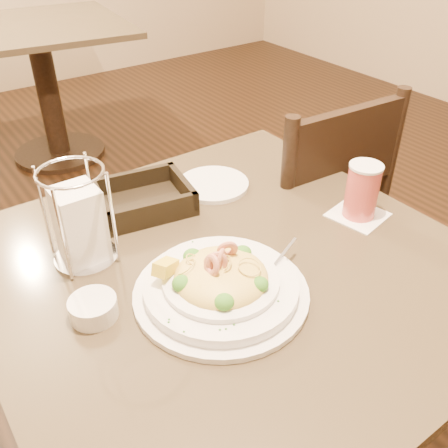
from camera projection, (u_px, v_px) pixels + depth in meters
main_table at (229, 347)px, 1.10m from camera, size 0.90×0.90×0.75m
background_table at (43, 70)px, 2.72m from camera, size 1.01×1.01×0.75m
dining_chair_near at (302, 224)px, 1.52m from camera, size 0.45×0.45×0.93m
pasta_bowl at (221, 283)px, 0.87m from camera, size 0.34×0.31×0.10m
drink_glass at (362, 191)px, 1.07m from camera, size 0.13×0.13×0.12m
bread_basket at (144, 200)px, 1.12m from camera, size 0.23×0.20×0.06m
napkin_caddy at (80, 223)px, 0.93m from camera, size 0.12×0.12×0.20m
side_plate at (213, 184)px, 1.20m from camera, size 0.22×0.22×0.01m
butter_ramekin at (93, 308)px, 0.84m from camera, size 0.09×0.09×0.04m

